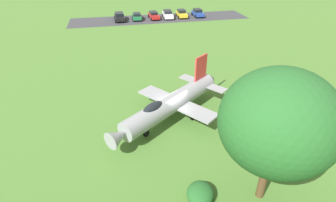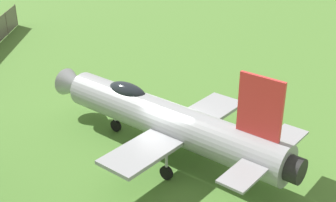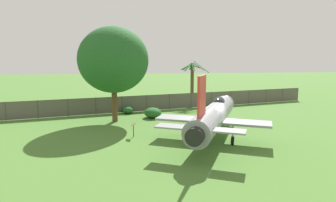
{
  "view_description": "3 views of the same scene",
  "coord_description": "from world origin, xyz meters",
  "px_view_note": "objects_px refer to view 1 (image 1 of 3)",
  "views": [
    {
      "loc": [
        -20.02,
        -4.28,
        14.25
      ],
      "look_at": [
        -0.63,
        0.24,
        2.27
      ],
      "focal_mm": 28.47,
      "sensor_mm": 36.0,
      "label": 1
    },
    {
      "loc": [
        3.47,
        -16.98,
        10.97
      ],
      "look_at": [
        -0.26,
        1.09,
        2.16
      ],
      "focal_mm": 47.58,
      "sensor_mm": 36.0,
      "label": 2
    },
    {
      "loc": [
        20.13,
        -6.55,
        5.89
      ],
      "look_at": [
        -2.9,
        -2.97,
        2.5
      ],
      "focal_mm": 30.72,
      "sensor_mm": 36.0,
      "label": 3
    }
  ],
  "objects_px": {
    "parked_car_red": "(154,15)",
    "parked_car_black": "(119,17)",
    "shade_tree": "(278,123)",
    "parked_car_green": "(137,16)",
    "shrub_near_fence": "(200,193)",
    "info_plaque": "(237,129)",
    "display_jet": "(169,105)",
    "parked_car_yellow": "(182,14)",
    "parked_car_white": "(168,14)",
    "parked_car_blue": "(198,13)"
  },
  "relations": [
    {
      "from": "parked_car_red",
      "to": "parked_car_black",
      "type": "relative_size",
      "value": 0.9
    },
    {
      "from": "parked_car_red",
      "to": "shade_tree",
      "type": "bearing_deg",
      "value": -4.31
    },
    {
      "from": "parked_car_green",
      "to": "parked_car_black",
      "type": "relative_size",
      "value": 0.86
    },
    {
      "from": "shrub_near_fence",
      "to": "info_plaque",
      "type": "bearing_deg",
      "value": -17.45
    },
    {
      "from": "shrub_near_fence",
      "to": "parked_car_red",
      "type": "height_order",
      "value": "parked_car_red"
    },
    {
      "from": "display_jet",
      "to": "parked_car_red",
      "type": "xyz_separation_m",
      "value": [
        36.04,
        11.64,
        -0.99
      ]
    },
    {
      "from": "parked_car_yellow",
      "to": "parked_car_black",
      "type": "height_order",
      "value": "parked_car_yellow"
    },
    {
      "from": "parked_car_yellow",
      "to": "parked_car_white",
      "type": "bearing_deg",
      "value": -88.28
    },
    {
      "from": "parked_car_green",
      "to": "shrub_near_fence",
      "type": "bearing_deg",
      "value": -178.0
    },
    {
      "from": "shrub_near_fence",
      "to": "parked_car_blue",
      "type": "height_order",
      "value": "parked_car_blue"
    },
    {
      "from": "display_jet",
      "to": "parked_car_green",
      "type": "relative_size",
      "value": 2.87
    },
    {
      "from": "parked_car_black",
      "to": "display_jet",
      "type": "bearing_deg",
      "value": 2.73
    },
    {
      "from": "display_jet",
      "to": "parked_car_white",
      "type": "height_order",
      "value": "display_jet"
    },
    {
      "from": "shrub_near_fence",
      "to": "parked_car_yellow",
      "type": "bearing_deg",
      "value": 12.03
    },
    {
      "from": "shade_tree",
      "to": "parked_car_white",
      "type": "distance_m",
      "value": 47.48
    },
    {
      "from": "parked_car_blue",
      "to": "display_jet",
      "type": "bearing_deg",
      "value": -21.92
    },
    {
      "from": "display_jet",
      "to": "info_plaque",
      "type": "relative_size",
      "value": 10.98
    },
    {
      "from": "parked_car_yellow",
      "to": "parked_car_black",
      "type": "xyz_separation_m",
      "value": [
        -5.67,
        12.07,
        0.0
      ]
    },
    {
      "from": "parked_car_yellow",
      "to": "display_jet",
      "type": "bearing_deg",
      "value": -14.39
    },
    {
      "from": "info_plaque",
      "to": "parked_car_white",
      "type": "bearing_deg",
      "value": 21.26
    },
    {
      "from": "shade_tree",
      "to": "parked_car_red",
      "type": "xyz_separation_m",
      "value": [
        42.94,
        19.25,
        -5.07
      ]
    },
    {
      "from": "shrub_near_fence",
      "to": "shade_tree",
      "type": "bearing_deg",
      "value": -72.55
    },
    {
      "from": "parked_car_white",
      "to": "parked_car_green",
      "type": "relative_size",
      "value": 1.15
    },
    {
      "from": "info_plaque",
      "to": "parked_car_red",
      "type": "height_order",
      "value": "parked_car_red"
    },
    {
      "from": "parked_car_blue",
      "to": "parked_car_white",
      "type": "bearing_deg",
      "value": -90.73
    },
    {
      "from": "shrub_near_fence",
      "to": "info_plaque",
      "type": "relative_size",
      "value": 1.73
    },
    {
      "from": "display_jet",
      "to": "parked_car_yellow",
      "type": "distance_m",
      "value": 39.14
    },
    {
      "from": "parked_car_white",
      "to": "info_plaque",
      "type": "bearing_deg",
      "value": 0.22
    },
    {
      "from": "display_jet",
      "to": "parked_car_black",
      "type": "height_order",
      "value": "display_jet"
    },
    {
      "from": "parked_car_blue",
      "to": "parked_car_black",
      "type": "distance_m",
      "value": 17.0
    },
    {
      "from": "parked_car_black",
      "to": "parked_car_blue",
      "type": "bearing_deg",
      "value": 89.05
    },
    {
      "from": "parked_car_blue",
      "to": "parked_car_red",
      "type": "bearing_deg",
      "value": -90.68
    },
    {
      "from": "display_jet",
      "to": "parked_car_blue",
      "type": "height_order",
      "value": "display_jet"
    },
    {
      "from": "shrub_near_fence",
      "to": "parked_car_red",
      "type": "distance_m",
      "value": 46.76
    },
    {
      "from": "parked_car_green",
      "to": "parked_car_black",
      "type": "xyz_separation_m",
      "value": [
        -1.38,
        3.32,
        0.05
      ]
    },
    {
      "from": "info_plaque",
      "to": "parked_car_yellow",
      "type": "relative_size",
      "value": 0.26
    },
    {
      "from": "info_plaque",
      "to": "parked_car_white",
      "type": "relative_size",
      "value": 0.23
    },
    {
      "from": "shrub_near_fence",
      "to": "parked_car_white",
      "type": "bearing_deg",
      "value": 15.69
    },
    {
      "from": "display_jet",
      "to": "shade_tree",
      "type": "bearing_deg",
      "value": 75.35
    },
    {
      "from": "parked_car_black",
      "to": "parked_car_white",
      "type": "bearing_deg",
      "value": 89.06
    },
    {
      "from": "parked_car_red",
      "to": "parked_car_blue",
      "type": "bearing_deg",
      "value": 86.74
    },
    {
      "from": "shade_tree",
      "to": "parked_car_black",
      "type": "height_order",
      "value": "shade_tree"
    },
    {
      "from": "parked_car_yellow",
      "to": "parked_car_red",
      "type": "relative_size",
      "value": 0.97
    },
    {
      "from": "parked_car_white",
      "to": "parked_car_black",
      "type": "height_order",
      "value": "parked_car_white"
    },
    {
      "from": "parked_car_blue",
      "to": "parked_car_green",
      "type": "xyz_separation_m",
      "value": [
        -5.85,
        12.06,
        -0.04
      ]
    },
    {
      "from": "display_jet",
      "to": "parked_car_blue",
      "type": "distance_m",
      "value": 40.32
    },
    {
      "from": "shrub_near_fence",
      "to": "display_jet",
      "type": "bearing_deg",
      "value": 25.53
    },
    {
      "from": "shrub_near_fence",
      "to": "parked_car_yellow",
      "type": "distance_m",
      "value": 47.78
    },
    {
      "from": "parked_car_white",
      "to": "display_jet",
      "type": "bearing_deg",
      "value": -7.64
    },
    {
      "from": "display_jet",
      "to": "parked_car_red",
      "type": "height_order",
      "value": "display_jet"
    }
  ]
}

